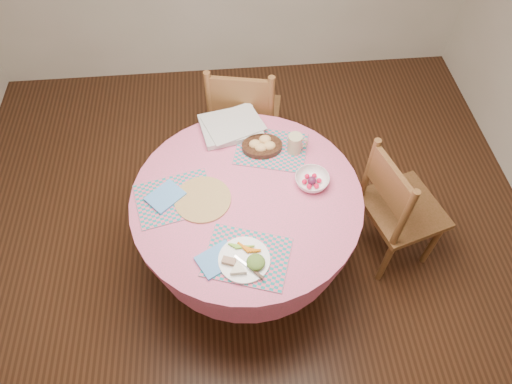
% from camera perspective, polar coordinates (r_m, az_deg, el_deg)
% --- Properties ---
extents(ground, '(4.00, 4.00, 0.00)m').
position_cam_1_polar(ground, '(3.06, -0.94, -8.76)').
color(ground, '#331C0F').
rests_on(ground, ground).
extents(room_envelope, '(4.01, 4.01, 2.71)m').
position_cam_1_polar(room_envelope, '(1.73, -1.74, 18.53)').
color(room_envelope, silver).
rests_on(room_envelope, ground).
extents(dining_table, '(1.24, 1.24, 0.75)m').
position_cam_1_polar(dining_table, '(2.58, -1.11, -3.04)').
color(dining_table, '#C35B77').
rests_on(dining_table, ground).
extents(chair_right, '(0.53, 0.54, 0.95)m').
position_cam_1_polar(chair_right, '(2.81, 17.24, -1.87)').
color(chair_right, brown).
rests_on(chair_right, ground).
extents(chair_back, '(0.54, 0.53, 1.00)m').
position_cam_1_polar(chair_back, '(3.13, -1.54, 9.29)').
color(chair_back, brown).
rests_on(chair_back, ground).
extents(placemat_front, '(0.47, 0.41, 0.01)m').
position_cam_1_polar(placemat_front, '(2.22, -1.11, -8.11)').
color(placemat_front, '#178081').
rests_on(placemat_front, dining_table).
extents(placemat_left, '(0.46, 0.38, 0.01)m').
position_cam_1_polar(placemat_left, '(2.44, -10.12, -0.75)').
color(placemat_left, '#178081').
rests_on(placemat_left, dining_table).
extents(placemat_back, '(0.46, 0.39, 0.01)m').
position_cam_1_polar(placemat_back, '(2.62, 1.93, 5.40)').
color(placemat_back, '#178081').
rests_on(placemat_back, dining_table).
extents(wicker_trivet, '(0.30, 0.30, 0.01)m').
position_cam_1_polar(wicker_trivet, '(2.41, -6.68, -0.91)').
color(wicker_trivet, '#9E7144').
rests_on(wicker_trivet, dining_table).
extents(napkin_near, '(0.23, 0.21, 0.01)m').
position_cam_1_polar(napkin_near, '(2.22, -4.88, -8.43)').
color(napkin_near, '#528DD3').
rests_on(napkin_near, dining_table).
extents(napkin_far, '(0.23, 0.22, 0.01)m').
position_cam_1_polar(napkin_far, '(2.45, -11.28, -0.56)').
color(napkin_far, '#528DD3').
rests_on(napkin_far, placemat_left).
extents(dinner_plate, '(0.25, 0.25, 0.05)m').
position_cam_1_polar(dinner_plate, '(2.19, -1.26, -8.48)').
color(dinner_plate, white).
rests_on(dinner_plate, placemat_front).
extents(bread_bowl, '(0.23, 0.23, 0.08)m').
position_cam_1_polar(bread_bowl, '(2.60, 0.78, 5.86)').
color(bread_bowl, black).
rests_on(bread_bowl, placemat_back).
extents(latte_mug, '(0.12, 0.08, 0.12)m').
position_cam_1_polar(latte_mug, '(2.58, 4.95, 6.07)').
color(latte_mug, tan).
rests_on(latte_mug, placemat_back).
extents(fruit_bowl, '(0.22, 0.22, 0.06)m').
position_cam_1_polar(fruit_bowl, '(2.46, 7.00, 1.44)').
color(fruit_bowl, white).
rests_on(fruit_bowl, dining_table).
extents(newspaper_stack, '(0.41, 0.35, 0.04)m').
position_cam_1_polar(newspaper_stack, '(2.72, -3.14, 8.24)').
color(newspaper_stack, silver).
rests_on(newspaper_stack, dining_table).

